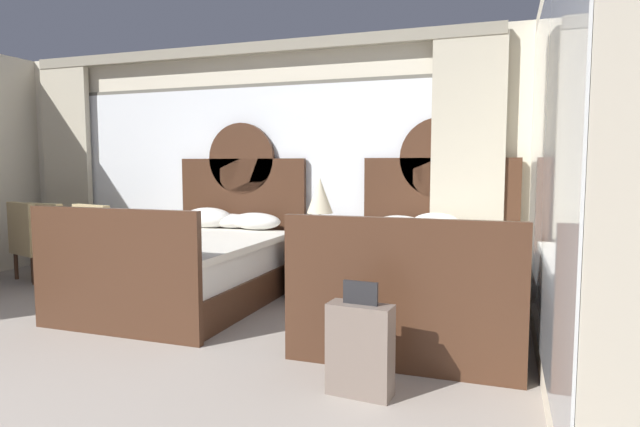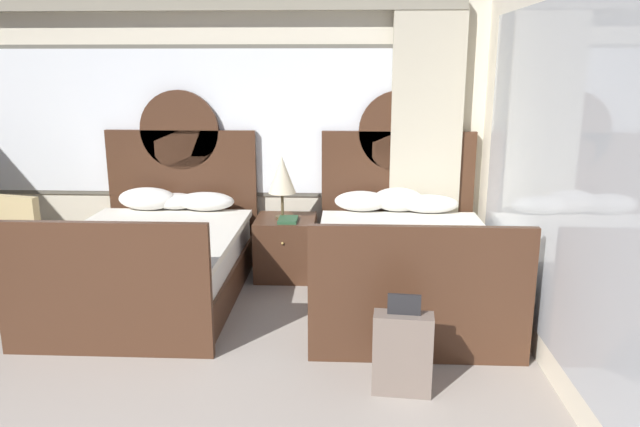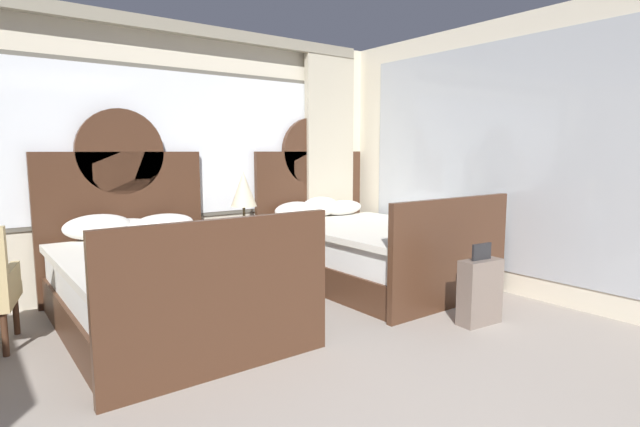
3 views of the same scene
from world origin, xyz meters
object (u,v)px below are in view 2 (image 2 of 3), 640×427
(table_lamp_on_nightstand, at_px, (282,175))
(armchair_by_window_left, at_px, (28,237))
(bed_near_window, at_px, (155,257))
(nightstand_between_beds, at_px, (286,247))
(suitcase_on_floor, at_px, (402,353))
(bed_near_mirror, at_px, (404,261))
(book_on_nightstand, at_px, (288,220))

(table_lamp_on_nightstand, relative_size, armchair_by_window_left, 0.67)
(bed_near_window, height_order, nightstand_between_beds, bed_near_window)
(bed_near_window, distance_m, table_lamp_on_nightstand, 1.40)
(suitcase_on_floor, bearing_deg, armchair_by_window_left, 152.22)
(bed_near_mirror, distance_m, armchair_by_window_left, 3.51)
(nightstand_between_beds, xyz_separation_m, armchair_by_window_left, (-2.39, -0.39, 0.18))
(table_lamp_on_nightstand, distance_m, armchair_by_window_left, 2.46)
(bed_near_mirror, bearing_deg, table_lamp_on_nightstand, 151.80)
(table_lamp_on_nightstand, bearing_deg, bed_near_window, -150.53)
(bed_near_window, distance_m, armchair_by_window_left, 1.30)
(nightstand_between_beds, relative_size, armchair_by_window_left, 0.66)
(nightstand_between_beds, relative_size, table_lamp_on_nightstand, 0.99)
(table_lamp_on_nightstand, height_order, suitcase_on_floor, table_lamp_on_nightstand)
(nightstand_between_beds, xyz_separation_m, book_on_nightstand, (0.04, -0.12, 0.31))
(nightstand_between_beds, height_order, table_lamp_on_nightstand, table_lamp_on_nightstand)
(bed_near_window, bearing_deg, table_lamp_on_nightstand, 29.47)
(bed_near_window, bearing_deg, armchair_by_window_left, 170.20)
(nightstand_between_beds, bearing_deg, table_lamp_on_nightstand, 169.21)
(bed_near_mirror, relative_size, armchair_by_window_left, 2.43)
(book_on_nightstand, bearing_deg, nightstand_between_beds, 107.14)
(bed_near_mirror, height_order, armchair_by_window_left, bed_near_mirror)
(book_on_nightstand, height_order, armchair_by_window_left, armchair_by_window_left)
(table_lamp_on_nightstand, bearing_deg, nightstand_between_beds, -10.79)
(bed_near_mirror, bearing_deg, armchair_by_window_left, 176.42)
(nightstand_between_beds, relative_size, book_on_nightstand, 2.32)
(table_lamp_on_nightstand, relative_size, book_on_nightstand, 2.35)
(table_lamp_on_nightstand, relative_size, suitcase_on_floor, 0.91)
(table_lamp_on_nightstand, distance_m, book_on_nightstand, 0.43)
(bed_near_mirror, height_order, suitcase_on_floor, bed_near_mirror)
(book_on_nightstand, relative_size, suitcase_on_floor, 0.39)
(armchair_by_window_left, bearing_deg, table_lamp_on_nightstand, 9.42)
(bed_near_mirror, relative_size, suitcase_on_floor, 3.30)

